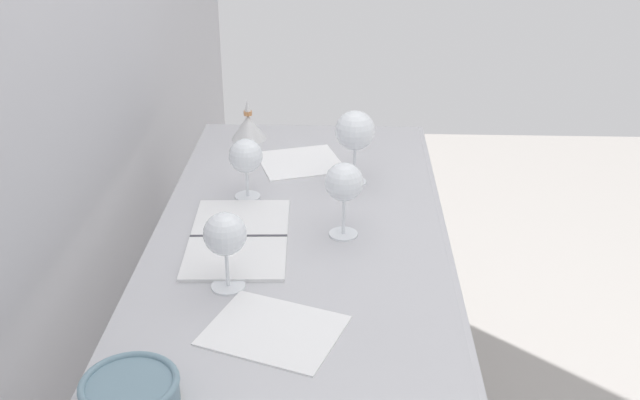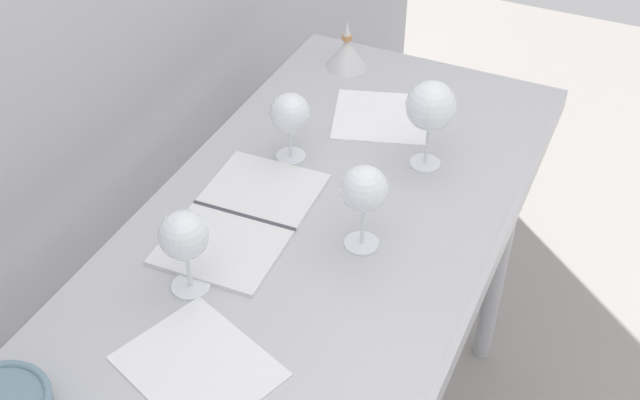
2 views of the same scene
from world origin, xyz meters
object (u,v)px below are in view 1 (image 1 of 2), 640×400
at_px(tasting_bowl, 130,393).
at_px(open_notebook, 239,237).
at_px(wine_glass_far_right, 246,158).
at_px(wine_glass_near_center, 344,184).
at_px(wine_glass_far_left, 225,236).
at_px(wine_glass_near_right, 355,132).
at_px(tasting_sheet_upper, 274,330).
at_px(decanter_funnel, 248,127).
at_px(tasting_sheet_lower, 300,162).

bearing_deg(tasting_bowl, open_notebook, -9.73).
height_order(wine_glass_far_right, tasting_bowl, wine_glass_far_right).
distance_m(wine_glass_far_right, wine_glass_near_center, 0.30).
distance_m(wine_glass_far_left, open_notebook, 0.22).
relative_size(wine_glass_far_right, wine_glass_near_right, 0.79).
bearing_deg(tasting_sheet_upper, wine_glass_near_right, 7.47).
relative_size(wine_glass_far_right, decanter_funnel, 1.24).
distance_m(wine_glass_far_right, tasting_sheet_lower, 0.27).
bearing_deg(tasting_sheet_lower, open_notebook, 147.77).
distance_m(open_notebook, decanter_funnel, 0.60).
bearing_deg(tasting_bowl, wine_glass_far_left, -15.77).
height_order(wine_glass_near_right, tasting_sheet_upper, wine_glass_near_right).
relative_size(wine_glass_near_right, decanter_funnel, 1.58).
relative_size(tasting_sheet_upper, tasting_sheet_lower, 1.10).
height_order(wine_glass_near_center, decanter_funnel, wine_glass_near_center).
distance_m(wine_glass_far_left, tasting_bowl, 0.37).
bearing_deg(tasting_sheet_lower, decanter_funnel, 25.20).
relative_size(wine_glass_far_right, wine_glass_near_center, 0.88).
xyz_separation_m(wine_glass_far_right, wine_glass_far_left, (-0.40, -0.01, 0.01)).
bearing_deg(wine_glass_near_center, open_notebook, 97.12).
distance_m(wine_glass_far_right, tasting_sheet_upper, 0.57).
height_order(tasting_sheet_lower, tasting_bowl, tasting_bowl).
bearing_deg(wine_glass_near_center, tasting_bowl, 150.62).
bearing_deg(tasting_sheet_upper, wine_glass_far_right, 31.96).
relative_size(wine_glass_near_center, tasting_sheet_lower, 0.81).
bearing_deg(wine_glass_far_right, tasting_sheet_upper, -168.20).
bearing_deg(tasting_sheet_lower, wine_glass_near_right, -148.67).
bearing_deg(decanter_funnel, wine_glass_near_center, -153.96).
bearing_deg(wine_glass_far_left, tasting_sheet_upper, -144.24).
distance_m(tasting_sheet_upper, tasting_bowl, 0.29).
xyz_separation_m(tasting_sheet_lower, tasting_bowl, (-0.97, 0.20, 0.03)).
xyz_separation_m(tasting_sheet_lower, decanter_funnel, (0.17, 0.16, 0.04)).
xyz_separation_m(wine_glass_far_left, tasting_sheet_upper, (-0.14, -0.10, -0.11)).
relative_size(wine_glass_far_right, tasting_bowl, 0.97).
height_order(wine_glass_far_left, open_notebook, wine_glass_far_left).
distance_m(tasting_sheet_upper, tasting_sheet_lower, 0.76).
bearing_deg(wine_glass_far_left, wine_glass_far_right, 1.71).
xyz_separation_m(wine_glass_near_right, wine_glass_near_center, (-0.28, 0.02, -0.01)).
relative_size(open_notebook, tasting_bowl, 2.38).
bearing_deg(decanter_funnel, wine_glass_far_left, -175.95).
bearing_deg(open_notebook, wine_glass_far_left, 178.99).
xyz_separation_m(wine_glass_far_left, decanter_funnel, (0.79, 0.06, -0.07)).
xyz_separation_m(open_notebook, tasting_sheet_upper, (-0.33, -0.11, -0.00)).
bearing_deg(wine_glass_far_right, wine_glass_near_center, -128.02).
bearing_deg(tasting_sheet_lower, wine_glass_near_center, 178.52).
bearing_deg(wine_glass_far_right, wine_glass_far_left, -178.29).
distance_m(wine_glass_near_center, decanter_funnel, 0.64).
bearing_deg(wine_glass_far_right, open_notebook, -178.21).
xyz_separation_m(wine_glass_near_center, tasting_sheet_lower, (0.40, 0.12, -0.12)).
bearing_deg(tasting_sheet_upper, tasting_sheet_lower, 20.10).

